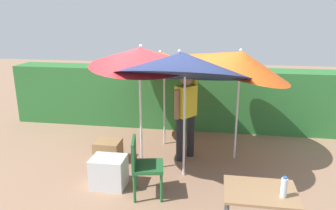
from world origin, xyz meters
name	(u,v)px	position (x,y,z in m)	size (l,w,h in m)	color
ground_plane	(165,172)	(0.00, 0.00, 0.00)	(24.00, 24.00, 0.00)	#937056
hedge_row	(182,98)	(0.00, 2.35, 0.69)	(8.00, 0.70, 1.38)	#2D7033
umbrella_rainbow	(162,61)	(-0.26, 1.20, 1.70)	(1.96, 1.96, 2.14)	silver
umbrella_orange	(240,61)	(1.18, 0.78, 1.81)	(1.89, 1.86, 2.20)	silver
umbrella_yellow	(140,57)	(-0.39, 0.01, 1.95)	(1.62, 1.62, 2.19)	silver
umbrella_navy	(182,65)	(0.27, -0.06, 1.85)	(2.11, 2.12, 2.30)	silver
person_vendor	(186,110)	(0.27, 0.60, 0.93)	(0.40, 0.49, 1.88)	black
chair_plastic	(143,164)	(-0.20, -0.76, 0.51)	(0.51, 0.51, 0.89)	#236633
cooler_box	(109,172)	(-0.79, -0.59, 0.24)	(0.52, 0.41, 0.48)	silver
crate_cardboard	(108,151)	(-1.10, 0.29, 0.19)	(0.45, 0.40, 0.37)	#9E7A4C
folding_table	(260,197)	(1.34, -1.59, 0.63)	(0.80, 0.60, 0.72)	#4C4C51
bottle_water	(284,187)	(1.56, -1.69, 0.83)	(0.07, 0.07, 0.24)	silver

